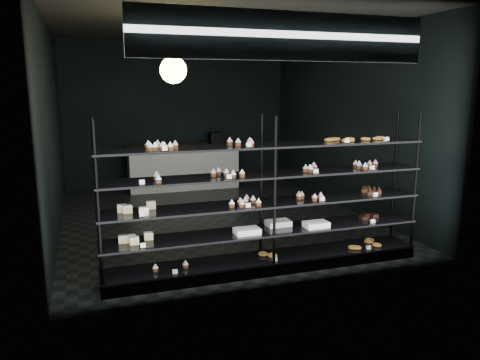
{
  "coord_description": "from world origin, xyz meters",
  "views": [
    {
      "loc": [
        -2.06,
        -7.56,
        2.24
      ],
      "look_at": [
        -0.16,
        -1.9,
        1.04
      ],
      "focal_mm": 35.0,
      "sensor_mm": 36.0,
      "label": 1
    }
  ],
  "objects": [
    {
      "name": "room",
      "position": [
        0.0,
        0.0,
        1.6
      ],
      "size": [
        5.01,
        6.01,
        3.2
      ],
      "color": "black",
      "rests_on": "ground"
    },
    {
      "name": "display_shelf",
      "position": [
        -0.02,
        -2.45,
        0.63
      ],
      "size": [
        4.0,
        0.5,
        1.91
      ],
      "color": "black",
      "rests_on": "room"
    },
    {
      "name": "pendant_lamp",
      "position": [
        -0.87,
        -1.21,
        2.45
      ],
      "size": [
        0.36,
        0.36,
        0.91
      ],
      "color": "black",
      "rests_on": "room"
    },
    {
      "name": "service_counter",
      "position": [
        0.0,
        2.5,
        0.5
      ],
      "size": [
        2.48,
        0.65,
        1.23
      ],
      "color": "beige",
      "rests_on": "room"
    },
    {
      "name": "signage",
      "position": [
        0.0,
        -2.93,
        2.75
      ],
      "size": [
        3.3,
        0.05,
        0.5
      ],
      "color": "#0C1840",
      "rests_on": "room"
    }
  ]
}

